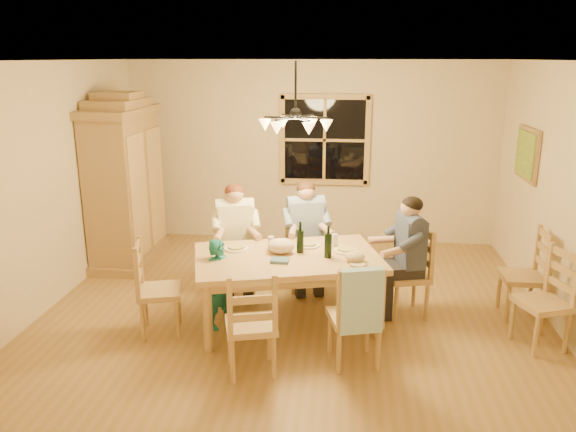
# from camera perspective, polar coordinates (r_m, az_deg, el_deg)

# --- Properties ---
(floor) EXTENTS (5.50, 5.50, 0.00)m
(floor) POSITION_cam_1_polar(r_m,az_deg,el_deg) (6.46, 0.69, -9.18)
(floor) COLOR olive
(floor) RESTS_ON ground
(ceiling) EXTENTS (5.50, 5.00, 0.02)m
(ceiling) POSITION_cam_1_polar(r_m,az_deg,el_deg) (5.85, 0.79, 15.53)
(ceiling) COLOR white
(ceiling) RESTS_ON wall_back
(wall_back) EXTENTS (5.50, 0.02, 2.70)m
(wall_back) POSITION_cam_1_polar(r_m,az_deg,el_deg) (8.46, 2.36, 6.43)
(wall_back) COLOR beige
(wall_back) RESTS_ON floor
(wall_left) EXTENTS (0.02, 5.00, 2.70)m
(wall_left) POSITION_cam_1_polar(r_m,az_deg,el_deg) (6.84, -22.90, 2.93)
(wall_left) COLOR beige
(wall_left) RESTS_ON floor
(wall_right) EXTENTS (0.02, 5.00, 2.70)m
(wall_right) POSITION_cam_1_polar(r_m,az_deg,el_deg) (6.38, 26.17, 1.69)
(wall_right) COLOR beige
(wall_right) RESTS_ON floor
(window) EXTENTS (1.30, 0.06, 1.30)m
(window) POSITION_cam_1_polar(r_m,az_deg,el_deg) (8.38, 3.73, 7.71)
(window) COLOR black
(window) RESTS_ON wall_back
(painting) EXTENTS (0.06, 0.78, 0.64)m
(painting) POSITION_cam_1_polar(r_m,az_deg,el_deg) (7.44, 23.11, 5.83)
(painting) COLOR #9B7043
(painting) RESTS_ON wall_right
(chandelier) EXTENTS (0.77, 0.68, 0.71)m
(chandelier) POSITION_cam_1_polar(r_m,az_deg,el_deg) (5.89, 0.76, 9.46)
(chandelier) COLOR black
(chandelier) RESTS_ON ceiling
(armoire) EXTENTS (0.66, 1.40, 2.30)m
(armoire) POSITION_cam_1_polar(r_m,az_deg,el_deg) (7.88, -16.18, 2.94)
(armoire) COLOR #9B7043
(armoire) RESTS_ON floor
(dining_table) EXTENTS (2.12, 1.61, 0.76)m
(dining_table) POSITION_cam_1_polar(r_m,az_deg,el_deg) (5.83, -0.06, -4.95)
(dining_table) COLOR #B27F4F
(dining_table) RESTS_ON floor
(chair_far_left) EXTENTS (0.54, 0.52, 0.99)m
(chair_far_left) POSITION_cam_1_polar(r_m,az_deg,el_deg) (6.74, -5.25, -5.35)
(chair_far_left) COLOR #A78449
(chair_far_left) RESTS_ON floor
(chair_far_right) EXTENTS (0.54, 0.52, 0.99)m
(chair_far_right) POSITION_cam_1_polar(r_m,az_deg,el_deg) (6.84, 1.78, -4.96)
(chair_far_right) COLOR #A78449
(chair_far_right) RESTS_ON floor
(chair_near_left) EXTENTS (0.54, 0.52, 0.99)m
(chair_near_left) POSITION_cam_1_polar(r_m,az_deg,el_deg) (5.12, -3.76, -12.49)
(chair_near_left) COLOR #A78449
(chair_near_left) RESTS_ON floor
(chair_near_right) EXTENTS (0.54, 0.52, 0.99)m
(chair_near_right) POSITION_cam_1_polar(r_m,az_deg,el_deg) (5.28, 6.68, -11.65)
(chair_near_right) COLOR #A78449
(chair_near_right) RESTS_ON floor
(chair_end_left) EXTENTS (0.52, 0.54, 0.99)m
(chair_end_left) POSITION_cam_1_polar(r_m,az_deg,el_deg) (5.92, -12.81, -8.79)
(chair_end_left) COLOR #A78449
(chair_end_left) RESTS_ON floor
(chair_end_right) EXTENTS (0.52, 0.54, 0.99)m
(chair_end_right) POSITION_cam_1_polar(r_m,az_deg,el_deg) (6.30, 11.88, -7.21)
(chair_end_right) COLOR #A78449
(chair_end_right) RESTS_ON floor
(adult_woman) EXTENTS (0.48, 0.51, 0.87)m
(adult_woman) POSITION_cam_1_polar(r_m,az_deg,el_deg) (6.57, -5.37, -0.97)
(adult_woman) COLOR #F6EBBE
(adult_woman) RESTS_ON floor
(adult_plaid_man) EXTENTS (0.48, 0.51, 0.87)m
(adult_plaid_man) POSITION_cam_1_polar(r_m,az_deg,el_deg) (6.67, 1.82, -0.64)
(adult_plaid_man) COLOR #2E4A80
(adult_plaid_man) RESTS_ON floor
(adult_slate_man) EXTENTS (0.51, 0.48, 0.87)m
(adult_slate_man) POSITION_cam_1_polar(r_m,az_deg,el_deg) (6.11, 12.16, -2.56)
(adult_slate_man) COLOR #383F5A
(adult_slate_man) RESTS_ON floor
(towel) EXTENTS (0.39, 0.20, 0.58)m
(towel) POSITION_cam_1_polar(r_m,az_deg,el_deg) (4.95, 7.43, -8.56)
(towel) COLOR #9BC3D2
(towel) RESTS_ON chair_near_right
(wine_bottle_a) EXTENTS (0.08, 0.08, 0.33)m
(wine_bottle_a) POSITION_cam_1_polar(r_m,az_deg,el_deg) (5.84, 1.24, -2.17)
(wine_bottle_a) COLOR black
(wine_bottle_a) RESTS_ON dining_table
(wine_bottle_b) EXTENTS (0.08, 0.08, 0.33)m
(wine_bottle_b) POSITION_cam_1_polar(r_m,az_deg,el_deg) (5.71, 4.10, -2.64)
(wine_bottle_b) COLOR black
(wine_bottle_b) RESTS_ON dining_table
(plate_woman) EXTENTS (0.26, 0.26, 0.02)m
(plate_woman) POSITION_cam_1_polar(r_m,az_deg,el_deg) (6.00, -5.26, -3.31)
(plate_woman) COLOR white
(plate_woman) RESTS_ON dining_table
(plate_plaid) EXTENTS (0.26, 0.26, 0.02)m
(plate_plaid) POSITION_cam_1_polar(r_m,az_deg,el_deg) (6.09, 2.04, -2.98)
(plate_plaid) COLOR white
(plate_plaid) RESTS_ON dining_table
(plate_slate) EXTENTS (0.26, 0.26, 0.02)m
(plate_slate) POSITION_cam_1_polar(r_m,az_deg,el_deg) (5.95, 5.87, -3.52)
(plate_slate) COLOR white
(plate_slate) RESTS_ON dining_table
(wine_glass_a) EXTENTS (0.06, 0.06, 0.14)m
(wine_glass_a) POSITION_cam_1_polar(r_m,az_deg,el_deg) (5.97, -1.74, -2.75)
(wine_glass_a) COLOR silver
(wine_glass_a) RESTS_ON dining_table
(wine_glass_b) EXTENTS (0.06, 0.06, 0.14)m
(wine_glass_b) POSITION_cam_1_polar(r_m,az_deg,el_deg) (6.07, 4.78, -2.46)
(wine_glass_b) COLOR silver
(wine_glass_b) RESTS_ON dining_table
(cap) EXTENTS (0.20, 0.20, 0.11)m
(cap) POSITION_cam_1_polar(r_m,az_deg,el_deg) (5.65, 6.82, -4.11)
(cap) COLOR tan
(cap) RESTS_ON dining_table
(napkin) EXTENTS (0.21, 0.18, 0.03)m
(napkin) POSITION_cam_1_polar(r_m,az_deg,el_deg) (5.62, -0.84, -4.54)
(napkin) COLOR slate
(napkin) RESTS_ON dining_table
(cloth_bundle) EXTENTS (0.28, 0.22, 0.15)m
(cloth_bundle) POSITION_cam_1_polar(r_m,az_deg,el_deg) (5.85, -0.73, -3.06)
(cloth_bundle) COLOR beige
(cloth_bundle) RESTS_ON dining_table
(child) EXTENTS (0.39, 0.42, 0.96)m
(child) POSITION_cam_1_polar(r_m,az_deg,el_deg) (5.86, -6.93, -6.88)
(child) COLOR #196E74
(child) RESTS_ON floor
(chair_spare_front) EXTENTS (0.55, 0.56, 0.99)m
(chair_spare_front) POSITION_cam_1_polar(r_m,az_deg,el_deg) (6.04, 24.24, -9.39)
(chair_spare_front) COLOR #A78449
(chair_spare_front) RESTS_ON floor
(chair_spare_back) EXTENTS (0.42, 0.44, 0.99)m
(chair_spare_back) POSITION_cam_1_polar(r_m,az_deg,el_deg) (6.62, 22.51, -6.96)
(chair_spare_back) COLOR #A78449
(chair_spare_back) RESTS_ON floor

